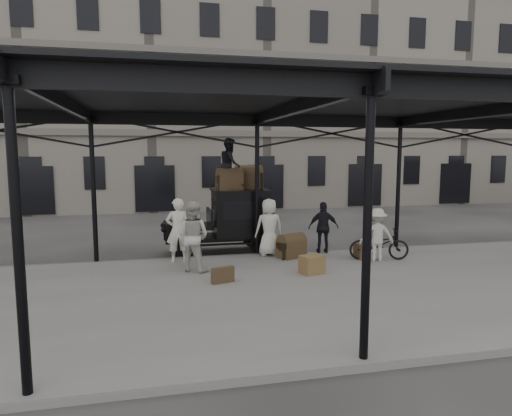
{
  "coord_description": "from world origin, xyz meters",
  "views": [
    {
      "loc": [
        -3.22,
        -12.26,
        3.46
      ],
      "look_at": [
        -0.13,
        1.6,
        1.7
      ],
      "focal_mm": 32.0,
      "sensor_mm": 36.0,
      "label": 1
    }
  ],
  "objects": [
    {
      "name": "porter_official",
      "position": [
        2.15,
        1.65,
        0.99
      ],
      "size": [
        1.05,
        0.61,
        1.68
      ],
      "primitive_type": "imported",
      "rotation": [
        0.0,
        0.0,
        2.93
      ],
      "color": "black",
      "rests_on": "platform"
    },
    {
      "name": "wicker_hamper",
      "position": [
        0.91,
        -0.74,
        0.4
      ],
      "size": [
        0.71,
        0.61,
        0.5
      ],
      "primitive_type": "cube",
      "rotation": [
        0.0,
        0.0,
        0.31
      ],
      "color": "olive",
      "rests_on": "platform"
    },
    {
      "name": "suitcase_upright",
      "position": [
        2.96,
        0.67,
        0.38
      ],
      "size": [
        0.2,
        0.61,
        0.45
      ],
      "primitive_type": "cube",
      "rotation": [
        0.0,
        0.0,
        -0.08
      ],
      "color": "#4C3C23",
      "rests_on": "platform"
    },
    {
      "name": "canopy",
      "position": [
        0.0,
        -1.72,
        4.6
      ],
      "size": [
        22.5,
        9.0,
        4.74
      ],
      "color": "black",
      "rests_on": "ground"
    },
    {
      "name": "ground",
      "position": [
        0.0,
        0.0,
        0.0
      ],
      "size": [
        120.0,
        120.0,
        0.0
      ],
      "primitive_type": "plane",
      "color": "#383533",
      "rests_on": "ground"
    },
    {
      "name": "building_frontage",
      "position": [
        0.0,
        18.0,
        7.0
      ],
      "size": [
        64.0,
        8.0,
        14.0
      ],
      "primitive_type": "cube",
      "color": "slate",
      "rests_on": "ground"
    },
    {
      "name": "porter_centre",
      "position": [
        0.32,
        1.67,
        1.07
      ],
      "size": [
        0.92,
        0.62,
        1.83
      ],
      "primitive_type": "imported",
      "rotation": [
        0.0,
        0.0,
        3.18
      ],
      "color": "beige",
      "rests_on": "platform"
    },
    {
      "name": "taxi",
      "position": [
        -0.69,
        3.03,
        1.2
      ],
      "size": [
        3.65,
        1.55,
        2.18
      ],
      "color": "black",
      "rests_on": "ground"
    },
    {
      "name": "porter_left",
      "position": [
        -2.58,
        1.36,
        1.12
      ],
      "size": [
        0.73,
        0.51,
        1.94
      ],
      "primitive_type": "imported",
      "rotation": [
        0.0,
        0.0,
        3.2
      ],
      "color": "silver",
      "rests_on": "platform"
    },
    {
      "name": "porter_roof",
      "position": [
        -0.72,
        2.94,
        3.05
      ],
      "size": [
        0.79,
        0.94,
        1.74
      ],
      "primitive_type": "imported",
      "rotation": [
        0.0,
        0.0,
        1.4
      ],
      "color": "black",
      "rests_on": "taxi"
    },
    {
      "name": "suitcase_flat",
      "position": [
        -1.59,
        -1.1,
        0.35
      ],
      "size": [
        0.62,
        0.33,
        0.4
      ],
      "primitive_type": "cube",
      "rotation": [
        0.0,
        0.0,
        0.31
      ],
      "color": "#4C3C23",
      "rests_on": "platform"
    },
    {
      "name": "steamer_trunk_roof_far",
      "position": [
        -0.02,
        3.24,
        2.52
      ],
      "size": [
        1.08,
        0.92,
        0.68
      ],
      "primitive_type": null,
      "rotation": [
        0.0,
        0.0,
        -0.46
      ],
      "color": "#4C3C23",
      "rests_on": "taxi"
    },
    {
      "name": "platform",
      "position": [
        0.0,
        -2.0,
        0.07
      ],
      "size": [
        28.0,
        8.0,
        0.15
      ],
      "primitive_type": "cube",
      "color": "slate",
      "rests_on": "ground"
    },
    {
      "name": "steamer_trunk_roof_near",
      "position": [
        -0.77,
        2.79,
        2.49
      ],
      "size": [
        0.9,
        0.62,
        0.61
      ],
      "primitive_type": null,
      "rotation": [
        0.0,
        0.0,
        0.14
      ],
      "color": "#4C3C23",
      "rests_on": "taxi"
    },
    {
      "name": "bicycle",
      "position": [
        3.48,
        0.36,
        0.63
      ],
      "size": [
        1.91,
        1.05,
        0.95
      ],
      "primitive_type": "imported",
      "rotation": [
        0.0,
        0.0,
        1.33
      ],
      "color": "black",
      "rests_on": "platform"
    },
    {
      "name": "porter_midleft",
      "position": [
        -2.21,
        0.27,
        1.13
      ],
      "size": [
        1.2,
        1.16,
        1.96
      ],
      "primitive_type": "imported",
      "rotation": [
        0.0,
        0.0,
        2.52
      ],
      "color": "#BCB7AC",
      "rests_on": "platform"
    },
    {
      "name": "porter_right",
      "position": [
        3.33,
        0.24,
        0.96
      ],
      "size": [
        1.12,
        0.75,
        1.61
      ],
      "primitive_type": "imported",
      "rotation": [
        0.0,
        0.0,
        2.99
      ],
      "color": "beige",
      "rests_on": "platform"
    },
    {
      "name": "steamer_trunk_platform",
      "position": [
        0.94,
        1.24,
        0.47
      ],
      "size": [
        1.01,
        0.85,
        0.63
      ],
      "primitive_type": null,
      "rotation": [
        0.0,
        0.0,
        0.46
      ],
      "color": "#4C3C23",
      "rests_on": "platform"
    }
  ]
}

